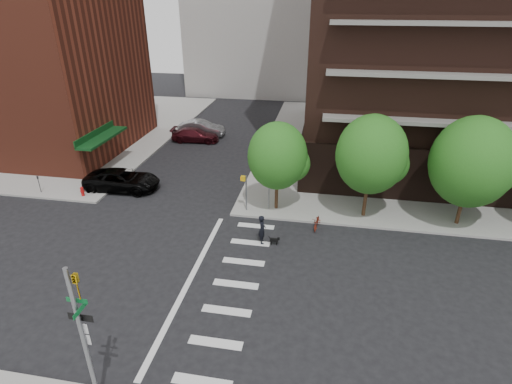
{
  "coord_description": "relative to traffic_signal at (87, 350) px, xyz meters",
  "views": [
    {
      "loc": [
        6.98,
        -16.19,
        13.59
      ],
      "look_at": [
        3.0,
        6.0,
        2.5
      ],
      "focal_mm": 28.0,
      "sensor_mm": 36.0,
      "label": 1
    }
  ],
  "objects": [
    {
      "name": "dog_walker",
      "position": [
        4.17,
        11.64,
        -1.76
      ],
      "size": [
        0.78,
        0.62,
        1.87
      ],
      "primitive_type": "imported",
      "rotation": [
        0.0,
        0.0,
        1.84
      ],
      "color": "black",
      "rests_on": "ground"
    },
    {
      "name": "parked_car_silver",
      "position": [
        -5.67,
        31.13,
        -1.88
      ],
      "size": [
        1.83,
        5.01,
        1.64
      ],
      "primitive_type": "imported",
      "rotation": [
        0.0,
        0.0,
        1.59
      ],
      "color": "gray",
      "rests_on": "ground"
    },
    {
      "name": "traffic_signal",
      "position": [
        0.0,
        0.0,
        0.0
      ],
      "size": [
        0.9,
        0.75,
        6.0
      ],
      "color": "slate",
      "rests_on": "sidewalk_s"
    },
    {
      "name": "midrise_nw",
      "position": [
        -21.53,
        25.49,
        7.45
      ],
      "size": [
        21.4,
        15.5,
        20.0
      ],
      "color": "maroon",
      "rests_on": "sidewalk_nw"
    },
    {
      "name": "pedestrian_signal",
      "position": [
        2.79,
        15.42,
        -0.84
      ],
      "size": [
        2.18,
        0.67,
        2.6
      ],
      "color": "slate",
      "rests_on": "sidewalk_ne"
    },
    {
      "name": "tree_a",
      "position": [
        4.47,
        15.99,
        1.35
      ],
      "size": [
        4.0,
        4.0,
        5.9
      ],
      "color": "#301E11",
      "rests_on": "sidewalk_ne"
    },
    {
      "name": "ground",
      "position": [
        0.47,
        7.49,
        -2.7
      ],
      "size": [
        120.0,
        120.0,
        0.0
      ],
      "primitive_type": "plane",
      "color": "black",
      "rests_on": "ground"
    },
    {
      "name": "tree_b",
      "position": [
        10.47,
        15.99,
        1.85
      ],
      "size": [
        4.5,
        4.5,
        6.65
      ],
      "color": "#301E11",
      "rests_on": "sidewalk_ne"
    },
    {
      "name": "scooter",
      "position": [
        7.4,
        13.99,
        -2.28
      ],
      "size": [
        0.76,
        1.67,
        0.85
      ],
      "primitive_type": "imported",
      "rotation": [
        0.0,
        0.0,
        -0.12
      ],
      "color": "maroon",
      "rests_on": "ground"
    },
    {
      "name": "tree_c",
      "position": [
        16.47,
        15.99,
        1.75
      ],
      "size": [
        5.0,
        5.0,
        6.8
      ],
      "color": "#301E11",
      "rests_on": "sidewalk_ne"
    },
    {
      "name": "parking_meter",
      "position": [
        -13.53,
        15.29,
        -1.74
      ],
      "size": [
        0.1,
        0.08,
        1.32
      ],
      "color": "black",
      "rests_on": "sidewalk_nw"
    },
    {
      "name": "parked_car_maroon",
      "position": [
        -5.72,
        29.12,
        -1.99
      ],
      "size": [
        2.31,
        4.99,
        1.41
      ],
      "primitive_type": "imported",
      "rotation": [
        0.0,
        0.0,
        1.64
      ],
      "color": "#3F0F16",
      "rests_on": "ground"
    },
    {
      "name": "fire_hydrant",
      "position": [
        -10.03,
        15.29,
        -2.15
      ],
      "size": [
        0.24,
        0.24,
        0.73
      ],
      "color": "#A50C0C",
      "rests_on": "sidewalk_nw"
    },
    {
      "name": "crosswalk",
      "position": [
        2.68,
        7.49,
        -2.69
      ],
      "size": [
        3.85,
        13.0,
        0.01
      ],
      "color": "silver",
      "rests_on": "ground"
    },
    {
      "name": "sidewalk_ne",
      "position": [
        20.97,
        30.99,
        -2.62
      ],
      "size": [
        39.0,
        33.0,
        0.15
      ],
      "primitive_type": "cube",
      "color": "gray",
      "rests_on": "ground"
    },
    {
      "name": "parked_car_black",
      "position": [
        -7.73,
        17.15,
        -1.91
      ],
      "size": [
        2.88,
        5.82,
        1.59
      ],
      "primitive_type": "imported",
      "rotation": [
        0.0,
        0.0,
        1.61
      ],
      "color": "black",
      "rests_on": "ground"
    },
    {
      "name": "sidewalk_nw",
      "position": [
        -24.03,
        30.99,
        -2.62
      ],
      "size": [
        31.0,
        33.0,
        0.15
      ],
      "primitive_type": "cube",
      "color": "gray",
      "rests_on": "ground"
    },
    {
      "name": "dog",
      "position": [
        4.96,
        11.56,
        -2.38
      ],
      "size": [
        0.59,
        0.17,
        0.51
      ],
      "rotation": [
        0.0,
        0.0,
        -0.02
      ],
      "color": "black",
      "rests_on": "ground"
    }
  ]
}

